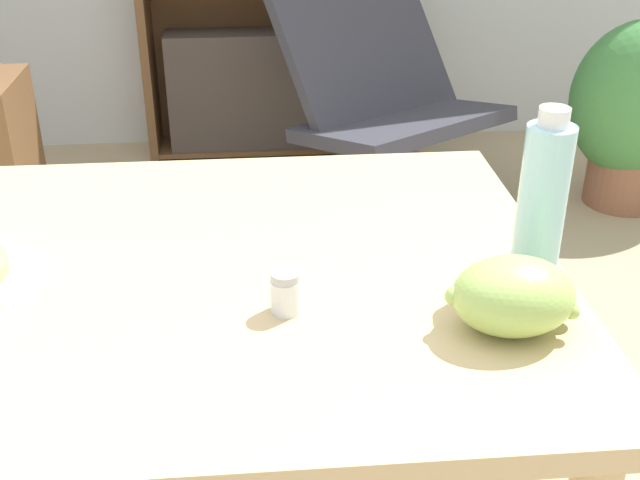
{
  "coord_description": "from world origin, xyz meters",
  "views": [
    {
      "loc": [
        0.27,
        -0.94,
        1.33
      ],
      "look_at": [
        0.35,
        0.04,
        0.81
      ],
      "focal_mm": 45.0,
      "sensor_mm": 36.0,
      "label": 1
    }
  ],
  "objects_px": {
    "bookshelf": "(241,1)",
    "salt_shaker": "(286,292)",
    "grape_bunch": "(513,296)",
    "lounge_chair_far": "(385,134)",
    "potted_plant_floor": "(638,109)",
    "drink_bottle": "(542,202)"
  },
  "relations": [
    {
      "from": "grape_bunch",
      "to": "drink_bottle",
      "type": "bearing_deg",
      "value": 60.58
    },
    {
      "from": "lounge_chair_far",
      "to": "bookshelf",
      "type": "bearing_deg",
      "value": 98.12
    },
    {
      "from": "drink_bottle",
      "to": "salt_shaker",
      "type": "relative_size",
      "value": 4.24
    },
    {
      "from": "lounge_chair_far",
      "to": "bookshelf",
      "type": "relative_size",
      "value": 0.69
    },
    {
      "from": "lounge_chair_far",
      "to": "grape_bunch",
      "type": "bearing_deg",
      "value": -126.78
    },
    {
      "from": "grape_bunch",
      "to": "potted_plant_floor",
      "type": "relative_size",
      "value": 0.25
    },
    {
      "from": "grape_bunch",
      "to": "salt_shaker",
      "type": "relative_size",
      "value": 2.94
    },
    {
      "from": "grape_bunch",
      "to": "potted_plant_floor",
      "type": "height_order",
      "value": "grape_bunch"
    },
    {
      "from": "grape_bunch",
      "to": "potted_plant_floor",
      "type": "xyz_separation_m",
      "value": [
        1.1,
        1.89,
        -0.42
      ]
    },
    {
      "from": "grape_bunch",
      "to": "lounge_chair_far",
      "type": "bearing_deg",
      "value": 85.01
    },
    {
      "from": "salt_shaker",
      "to": "bookshelf",
      "type": "relative_size",
      "value": 0.04
    },
    {
      "from": "grape_bunch",
      "to": "lounge_chair_far",
      "type": "xyz_separation_m",
      "value": [
        0.17,
        1.96,
        -0.51
      ]
    },
    {
      "from": "potted_plant_floor",
      "to": "drink_bottle",
      "type": "bearing_deg",
      "value": -120.19
    },
    {
      "from": "drink_bottle",
      "to": "potted_plant_floor",
      "type": "relative_size",
      "value": 0.36
    },
    {
      "from": "salt_shaker",
      "to": "lounge_chair_far",
      "type": "relative_size",
      "value": 0.06
    },
    {
      "from": "lounge_chair_far",
      "to": "potted_plant_floor",
      "type": "xyz_separation_m",
      "value": [
        0.93,
        -0.07,
        0.09
      ]
    },
    {
      "from": "grape_bunch",
      "to": "potted_plant_floor",
      "type": "distance_m",
      "value": 2.22
    },
    {
      "from": "salt_shaker",
      "to": "potted_plant_floor",
      "type": "bearing_deg",
      "value": 52.84
    },
    {
      "from": "lounge_chair_far",
      "to": "salt_shaker",
      "type": "bearing_deg",
      "value": -135.32
    },
    {
      "from": "grape_bunch",
      "to": "bookshelf",
      "type": "relative_size",
      "value": 0.12
    },
    {
      "from": "bookshelf",
      "to": "salt_shaker",
      "type": "bearing_deg",
      "value": -88.53
    },
    {
      "from": "drink_bottle",
      "to": "potted_plant_floor",
      "type": "distance_m",
      "value": 2.1
    }
  ]
}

